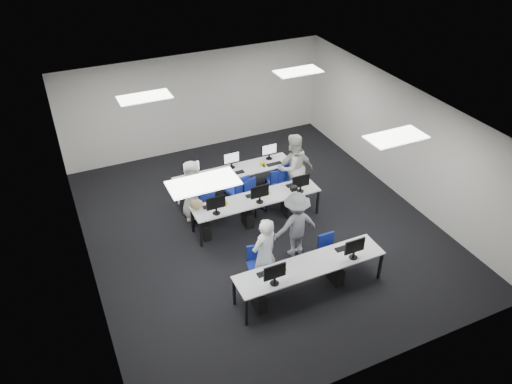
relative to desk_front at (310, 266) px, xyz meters
name	(u,v)px	position (x,y,z in m)	size (l,w,h in m)	color
room	(260,175)	(0.00, 2.40, 0.82)	(9.00, 9.02, 3.00)	black
ceiling_panels	(261,115)	(0.00, 2.40, 2.30)	(5.20, 4.60, 0.02)	white
desk_front	(310,266)	(0.00, 0.00, 0.00)	(3.20, 0.70, 0.73)	silver
desk_mid	(257,200)	(0.00, 2.60, 0.00)	(3.20, 0.70, 0.73)	silver
desk_back	(234,172)	(0.00, 4.00, 0.00)	(3.20, 0.70, 0.73)	silver
equipment_front	(302,281)	(-0.19, -0.02, -0.32)	(2.51, 0.41, 1.19)	#0D61B2
equipment_mid	(250,213)	(-0.19, 2.58, -0.32)	(2.91, 0.41, 1.19)	white
equipment_back	(241,181)	(0.19, 4.02, -0.32)	(2.91, 0.41, 1.19)	white
chair_0	(258,273)	(-0.85, 0.66, -0.40)	(0.51, 0.54, 0.88)	navy
chair_1	(329,258)	(0.75, 0.45, -0.42)	(0.41, 0.44, 0.82)	navy
chair_2	(201,213)	(-1.23, 3.20, -0.42)	(0.53, 0.55, 0.82)	navy
chair_3	(255,202)	(0.16, 3.06, -0.41)	(0.56, 0.58, 0.87)	navy
chair_4	(289,190)	(1.20, 3.14, -0.37)	(0.55, 0.58, 0.98)	navy
chair_5	(208,208)	(-0.99, 3.34, -0.42)	(0.51, 0.54, 0.82)	navy
chair_6	(238,197)	(-0.16, 3.42, -0.38)	(0.59, 0.62, 0.97)	navy
chair_7	(275,186)	(0.96, 3.51, -0.41)	(0.48, 0.51, 0.85)	navy
handbag	(197,204)	(-1.45, 2.78, 0.17)	(0.31, 0.19, 0.25)	olive
student_0	(264,255)	(-0.78, 0.52, 0.19)	(0.63, 0.41, 1.73)	silver
student_1	(292,167)	(1.34, 3.29, 0.22)	(0.88, 0.68, 1.81)	silver
student_2	(193,191)	(-1.32, 3.45, 0.11)	(0.78, 0.51, 1.59)	silver
student_3	(295,170)	(1.40, 3.25, 0.13)	(0.95, 0.40, 1.63)	silver
photographer	(296,225)	(0.31, 1.19, 0.12)	(1.04, 0.60, 1.61)	slate
dslr_camera	(294,188)	(0.31, 1.37, 0.98)	(0.14, 0.18, 0.10)	black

